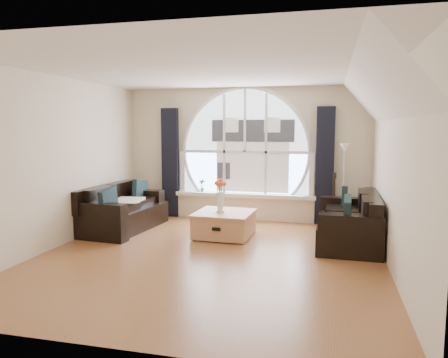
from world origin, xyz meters
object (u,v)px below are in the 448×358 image
at_px(vase_flowers, 220,190).
at_px(guitar, 334,200).
at_px(potted_plant, 202,185).
at_px(coffee_chest, 224,223).
at_px(sofa_left, 123,208).
at_px(floor_lamp, 343,186).
at_px(sofa_right, 348,220).

distance_m(vase_flowers, guitar, 2.29).
relative_size(vase_flowers, potted_plant, 2.62).
bearing_deg(coffee_chest, guitar, 35.12).
relative_size(sofa_left, floor_lamp, 1.16).
distance_m(guitar, potted_plant, 2.71).
xyz_separation_m(sofa_left, coffee_chest, (1.95, -0.05, -0.16)).
relative_size(sofa_left, potted_plant, 6.95).
height_order(sofa_right, guitar, guitar).
distance_m(sofa_right, potted_plant, 3.26).
height_order(vase_flowers, floor_lamp, floor_lamp).
relative_size(sofa_right, potted_plant, 6.94).
height_order(coffee_chest, guitar, guitar).
relative_size(floor_lamp, guitar, 1.51).
distance_m(coffee_chest, floor_lamp, 2.42).
relative_size(sofa_left, coffee_chest, 1.91).
bearing_deg(floor_lamp, coffee_chest, -149.37).
distance_m(sofa_right, vase_flowers, 2.19).
bearing_deg(guitar, vase_flowers, -153.17).
relative_size(sofa_left, vase_flowers, 2.65).
height_order(sofa_left, coffee_chest, sofa_left).
distance_m(vase_flowers, floor_lamp, 2.42).
relative_size(guitar, potted_plant, 3.97).
bearing_deg(floor_lamp, potted_plant, 175.13).
bearing_deg(potted_plant, vase_flowers, -62.32).
xyz_separation_m(sofa_right, potted_plant, (-2.92, 1.42, 0.28)).
relative_size(vase_flowers, guitar, 0.66).
bearing_deg(sofa_right, vase_flowers, -176.81).
xyz_separation_m(vase_flowers, potted_plant, (-0.77, 1.47, -0.14)).
bearing_deg(coffee_chest, vase_flowers, -157.62).
bearing_deg(sofa_right, coffee_chest, -177.45).
bearing_deg(coffee_chest, floor_lamp, 33.02).
bearing_deg(potted_plant, sofa_left, -128.74).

